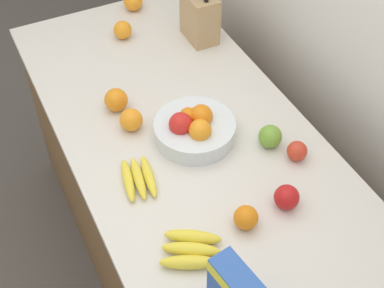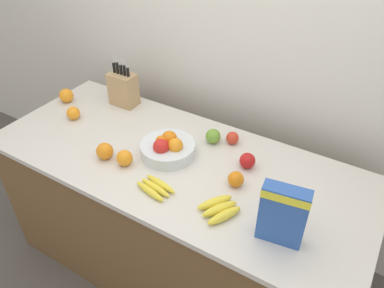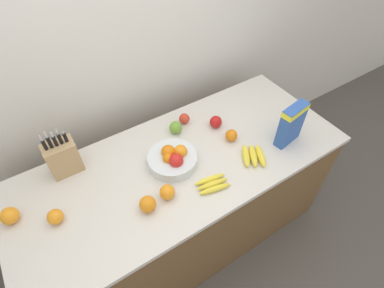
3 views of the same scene
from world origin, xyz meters
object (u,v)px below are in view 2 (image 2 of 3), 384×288
at_px(orange_back_center, 73,113).
at_px(banana_bunch_right, 155,187).
at_px(banana_bunch_left, 220,209).
at_px(knife_block, 123,89).
at_px(apple_near_bananas, 213,136).
at_px(apple_leftmost, 247,161).
at_px(orange_front_center, 236,179).
at_px(apple_rear, 232,138).
at_px(orange_front_left, 105,151).
at_px(orange_by_cereal, 66,96).
at_px(cereal_box, 283,213).
at_px(fruit_bowl, 168,148).
at_px(orange_front_right, 124,158).

bearing_deg(orange_back_center, banana_bunch_right, -17.71).
xyz_separation_m(banana_bunch_left, banana_bunch_right, (-0.32, -0.03, -0.00)).
relative_size(knife_block, apple_near_bananas, 3.92).
distance_m(apple_leftmost, orange_front_center, 0.15).
distance_m(banana_bunch_right, apple_rear, 0.54).
bearing_deg(orange_front_left, orange_front_center, 13.72).
bearing_deg(orange_by_cereal, cereal_box, -12.37).
relative_size(banana_bunch_right, apple_rear, 2.86).
distance_m(banana_bunch_left, apple_near_bananas, 0.52).
relative_size(cereal_box, apple_near_bananas, 3.34).
xyz_separation_m(fruit_bowl, banana_bunch_left, (0.42, -0.22, -0.02)).
relative_size(knife_block, fruit_bowl, 1.12).
xyz_separation_m(knife_block, banana_bunch_left, (0.95, -0.51, -0.09)).
height_order(orange_front_center, orange_front_right, orange_front_right).
bearing_deg(cereal_box, banana_bunch_left, 170.73).
distance_m(orange_front_center, orange_front_right, 0.57).
height_order(apple_near_bananas, orange_front_left, orange_front_left).
distance_m(fruit_bowl, orange_back_center, 0.68).
bearing_deg(banana_bunch_left, apple_rear, 110.27).
bearing_deg(apple_near_bananas, cereal_box, -39.01).
height_order(fruit_bowl, banana_bunch_left, fruit_bowl).
bearing_deg(cereal_box, fruit_bowl, 153.42).
height_order(apple_rear, orange_front_right, orange_front_right).
bearing_deg(orange_front_right, apple_rear, 49.40).
distance_m(apple_rear, orange_front_center, 0.34).
relative_size(banana_bunch_right, orange_back_center, 2.53).
xyz_separation_m(fruit_bowl, orange_front_center, (0.41, -0.03, -0.01)).
bearing_deg(cereal_box, banana_bunch_right, 174.19).
bearing_deg(apple_leftmost, orange_front_center, -86.23).
distance_m(cereal_box, apple_rear, 0.67).
distance_m(orange_back_center, orange_front_right, 0.56).
xyz_separation_m(apple_rear, apple_near_bananas, (-0.09, -0.05, 0.01)).
relative_size(banana_bunch_left, orange_back_center, 2.75).
bearing_deg(banana_bunch_left, apple_leftmost, 94.40).
distance_m(apple_rear, orange_back_center, 0.96).
bearing_deg(orange_front_left, fruit_bowl, 36.30).
xyz_separation_m(apple_near_bananas, orange_front_center, (0.26, -0.25, -0.00)).
bearing_deg(orange_front_right, orange_front_left, -174.82).
relative_size(apple_near_bananas, orange_front_center, 1.07).
bearing_deg(banana_bunch_left, orange_back_center, 168.91).
distance_m(banana_bunch_left, apple_rear, 0.52).
height_order(cereal_box, orange_by_cereal, cereal_box).
distance_m(banana_bunch_right, orange_front_left, 0.37).
relative_size(fruit_bowl, apple_leftmost, 3.58).
bearing_deg(knife_block, orange_front_right, -50.34).
bearing_deg(cereal_box, orange_back_center, 162.22).
distance_m(fruit_bowl, banana_bunch_left, 0.48).
bearing_deg(apple_rear, cereal_box, -47.34).
distance_m(fruit_bowl, apple_near_bananas, 0.26).
height_order(knife_block, apple_near_bananas, knife_block).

